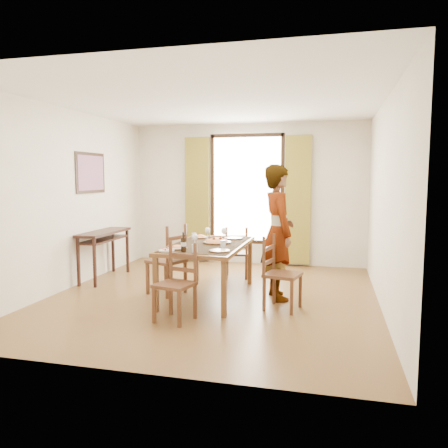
% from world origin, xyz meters
% --- Properties ---
extents(ground, '(5.00, 5.00, 0.00)m').
position_xyz_m(ground, '(0.00, 0.00, 0.00)').
color(ground, '#53381A').
rests_on(ground, ground).
extents(room_shell, '(4.60, 5.10, 2.74)m').
position_xyz_m(room_shell, '(-0.00, 0.13, 1.54)').
color(room_shell, silver).
rests_on(room_shell, ground).
extents(console_table, '(0.38, 1.20, 0.80)m').
position_xyz_m(console_table, '(-2.03, 0.60, 0.68)').
color(console_table, black).
rests_on(console_table, ground).
extents(dining_table, '(1.00, 1.82, 0.76)m').
position_xyz_m(dining_table, '(-0.07, -0.01, 0.69)').
color(dining_table, brown).
rests_on(dining_table, ground).
extents(chair_west, '(0.58, 0.58, 1.01)m').
position_xyz_m(chair_west, '(-0.66, -0.02, 0.47)').
color(chair_west, '#56331C').
rests_on(chair_west, ground).
extents(chair_north, '(0.45, 0.45, 0.87)m').
position_xyz_m(chair_north, '(0.08, 1.20, 0.40)').
color(chair_north, '#56331C').
rests_on(chair_north, ground).
extents(chair_south, '(0.48, 0.48, 0.91)m').
position_xyz_m(chair_south, '(-0.15, -1.09, 0.43)').
color(chair_south, '#56331C').
rests_on(chair_south, ground).
extents(chair_east, '(0.50, 0.50, 0.95)m').
position_xyz_m(chair_east, '(0.98, -0.35, 0.44)').
color(chair_east, '#56331C').
rests_on(chair_east, ground).
extents(man, '(1.00, 0.94, 1.86)m').
position_xyz_m(man, '(0.89, 0.14, 0.93)').
color(man, gray).
rests_on(man, ground).
extents(plate_sw, '(0.27, 0.27, 0.05)m').
position_xyz_m(plate_sw, '(-0.34, -0.54, 0.78)').
color(plate_sw, silver).
rests_on(plate_sw, dining_table).
extents(plate_se, '(0.27, 0.27, 0.05)m').
position_xyz_m(plate_se, '(0.25, -0.60, 0.78)').
color(plate_se, silver).
rests_on(plate_se, dining_table).
extents(plate_nw, '(0.27, 0.27, 0.05)m').
position_xyz_m(plate_nw, '(-0.35, 0.51, 0.78)').
color(plate_nw, silver).
rests_on(plate_nw, dining_table).
extents(plate_ne, '(0.27, 0.27, 0.05)m').
position_xyz_m(plate_ne, '(0.18, 0.53, 0.78)').
color(plate_ne, silver).
rests_on(plate_ne, dining_table).
extents(pasta_platter, '(0.40, 0.40, 0.10)m').
position_xyz_m(pasta_platter, '(0.04, 0.05, 0.81)').
color(pasta_platter, red).
rests_on(pasta_platter, dining_table).
extents(caprese_plate, '(0.20, 0.20, 0.04)m').
position_xyz_m(caprese_plate, '(-0.41, -0.73, 0.78)').
color(caprese_plate, silver).
rests_on(caprese_plate, dining_table).
extents(wine_glass_a, '(0.08, 0.08, 0.18)m').
position_xyz_m(wine_glass_a, '(-0.16, -0.33, 0.85)').
color(wine_glass_a, white).
rests_on(wine_glass_a, dining_table).
extents(wine_glass_b, '(0.08, 0.08, 0.18)m').
position_xyz_m(wine_glass_b, '(0.06, 0.38, 0.85)').
color(wine_glass_b, white).
rests_on(wine_glass_b, dining_table).
extents(wine_glass_c, '(0.08, 0.08, 0.18)m').
position_xyz_m(wine_glass_c, '(-0.19, 0.39, 0.85)').
color(wine_glass_c, white).
rests_on(wine_glass_c, dining_table).
extents(tumbler_a, '(0.07, 0.07, 0.10)m').
position_xyz_m(tumbler_a, '(0.22, -0.31, 0.81)').
color(tumbler_a, silver).
rests_on(tumbler_a, dining_table).
extents(tumbler_b, '(0.07, 0.07, 0.10)m').
position_xyz_m(tumbler_b, '(-0.39, 0.33, 0.81)').
color(tumbler_b, silver).
rests_on(tumbler_b, dining_table).
extents(tumbler_c, '(0.07, 0.07, 0.10)m').
position_xyz_m(tumbler_c, '(-0.04, -0.71, 0.81)').
color(tumbler_c, silver).
rests_on(tumbler_c, dining_table).
extents(wine_bottle, '(0.07, 0.07, 0.25)m').
position_xyz_m(wine_bottle, '(-0.18, -0.74, 0.88)').
color(wine_bottle, black).
rests_on(wine_bottle, dining_table).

